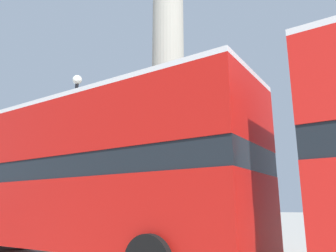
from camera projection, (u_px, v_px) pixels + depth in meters
ground_plane at (168, 243)px, 13.79m from camera, size 200.00×200.00×0.00m
monument_column at (168, 91)px, 15.44m from camera, size 4.47×4.47×19.44m
bus_b at (70, 175)px, 9.38m from camera, size 11.08×3.20×4.28m
equestrian_statue at (121, 204)px, 23.14m from camera, size 4.00×3.09×6.22m
street_lamp at (72, 151)px, 12.90m from camera, size 0.39×0.39×6.83m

